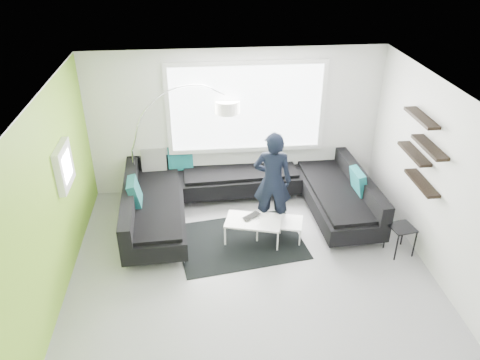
{
  "coord_description": "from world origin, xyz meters",
  "views": [
    {
      "loc": [
        -0.72,
        -5.67,
        4.78
      ],
      "look_at": [
        -0.07,
        0.9,
        1.06
      ],
      "focal_mm": 35.0,
      "sensor_mm": 36.0,
      "label": 1
    }
  ],
  "objects_px": {
    "arc_lamp": "(132,150)",
    "person": "(272,181)",
    "sectional_sofa": "(247,196)",
    "laptop": "(254,217)",
    "side_table": "(400,240)",
    "coffee_table": "(266,229)"
  },
  "relations": [
    {
      "from": "sectional_sofa",
      "to": "coffee_table",
      "type": "height_order",
      "value": "sectional_sofa"
    },
    {
      "from": "person",
      "to": "laptop",
      "type": "distance_m",
      "value": 0.69
    },
    {
      "from": "person",
      "to": "laptop",
      "type": "height_order",
      "value": "person"
    },
    {
      "from": "sectional_sofa",
      "to": "arc_lamp",
      "type": "bearing_deg",
      "value": 159.26
    },
    {
      "from": "sectional_sofa",
      "to": "side_table",
      "type": "relative_size",
      "value": 8.84
    },
    {
      "from": "side_table",
      "to": "laptop",
      "type": "bearing_deg",
      "value": 164.25
    },
    {
      "from": "sectional_sofa",
      "to": "arc_lamp",
      "type": "relative_size",
      "value": 1.99
    },
    {
      "from": "coffee_table",
      "to": "laptop",
      "type": "bearing_deg",
      "value": -179.06
    },
    {
      "from": "person",
      "to": "side_table",
      "type": "bearing_deg",
      "value": 164.18
    },
    {
      "from": "coffee_table",
      "to": "side_table",
      "type": "distance_m",
      "value": 2.16
    },
    {
      "from": "coffee_table",
      "to": "sectional_sofa",
      "type": "bearing_deg",
      "value": 124.51
    },
    {
      "from": "arc_lamp",
      "to": "person",
      "type": "distance_m",
      "value": 2.62
    },
    {
      "from": "side_table",
      "to": "laptop",
      "type": "distance_m",
      "value": 2.39
    },
    {
      "from": "sectional_sofa",
      "to": "laptop",
      "type": "xyz_separation_m",
      "value": [
        0.04,
        -0.66,
        -0.01
      ]
    },
    {
      "from": "sectional_sofa",
      "to": "coffee_table",
      "type": "relative_size",
      "value": 3.74
    },
    {
      "from": "arc_lamp",
      "to": "laptop",
      "type": "xyz_separation_m",
      "value": [
        2.06,
        -1.32,
        -0.71
      ]
    },
    {
      "from": "arc_lamp",
      "to": "laptop",
      "type": "relative_size",
      "value": 5.7
    },
    {
      "from": "sectional_sofa",
      "to": "person",
      "type": "xyz_separation_m",
      "value": [
        0.39,
        -0.33,
        0.48
      ]
    },
    {
      "from": "arc_lamp",
      "to": "sectional_sofa",
      "type": "bearing_deg",
      "value": -26.91
    },
    {
      "from": "coffee_table",
      "to": "side_table",
      "type": "bearing_deg",
      "value": -0.64
    },
    {
      "from": "coffee_table",
      "to": "laptop",
      "type": "height_order",
      "value": "laptop"
    },
    {
      "from": "person",
      "to": "coffee_table",
      "type": "bearing_deg",
      "value": 80.79
    }
  ]
}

